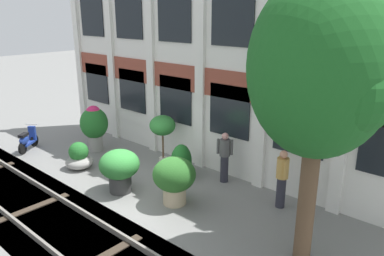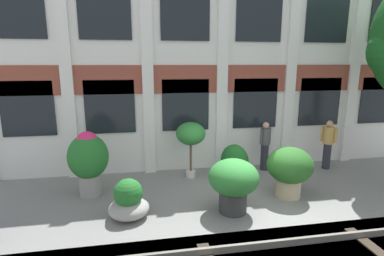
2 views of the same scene
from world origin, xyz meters
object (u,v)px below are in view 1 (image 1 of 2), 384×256
at_px(potted_plant_tall_urn, 163,127).
at_px(potted_plant_glazed_jar, 94,124).
at_px(broadleaf_tree, 320,72).
at_px(topiary_hedge, 181,161).
at_px(potted_plant_wide_bowl, 79,157).
at_px(potted_plant_fluted_column, 174,177).
at_px(potted_plant_stone_basin, 120,167).
at_px(resident_watching_tracks, 225,156).
at_px(resident_by_doorway, 282,177).
at_px(scooter_near_curb, 27,140).

distance_m(potted_plant_tall_urn, potted_plant_glazed_jar, 3.12).
relative_size(broadleaf_tree, potted_plant_tall_urn, 3.42).
relative_size(broadleaf_tree, topiary_hedge, 5.41).
xyz_separation_m(potted_plant_wide_bowl, topiary_hedge, (3.21, 1.86, 0.17)).
height_order(broadleaf_tree, potted_plant_tall_urn, broadleaf_tree).
bearing_deg(broadleaf_tree, potted_plant_fluted_column, -178.11).
height_order(potted_plant_stone_basin, resident_watching_tracks, resident_watching_tracks).
xyz_separation_m(potted_plant_wide_bowl, resident_by_doorway, (6.68, 2.26, 0.52)).
xyz_separation_m(scooter_near_curb, resident_watching_tracks, (7.57, 2.93, 0.46)).
xyz_separation_m(broadleaf_tree, potted_plant_glazed_jar, (-9.28, 0.89, -3.13)).
bearing_deg(topiary_hedge, scooter_near_curb, -160.23).
distance_m(potted_plant_glazed_jar, potted_plant_wide_bowl, 1.93).
bearing_deg(broadleaf_tree, resident_watching_tracks, 151.70).
bearing_deg(resident_by_doorway, scooter_near_curb, -29.80).
height_order(potted_plant_glazed_jar, topiary_hedge, potted_plant_glazed_jar).
distance_m(potted_plant_stone_basin, scooter_near_curb, 5.62).
bearing_deg(resident_by_doorway, topiary_hedge, -38.41).
relative_size(scooter_near_curb, topiary_hedge, 1.03).
relative_size(potted_plant_tall_urn, scooter_near_curb, 1.53).
bearing_deg(potted_plant_glazed_jar, resident_watching_tracks, 11.05).
relative_size(potted_plant_tall_urn, potted_plant_wide_bowl, 1.87).
relative_size(potted_plant_stone_basin, scooter_near_curb, 1.14).
xyz_separation_m(potted_plant_tall_urn, topiary_hedge, (1.32, -0.44, -0.83)).
xyz_separation_m(potted_plant_glazed_jar, resident_by_doorway, (7.78, 0.83, -0.17)).
relative_size(potted_plant_tall_urn, potted_plant_stone_basin, 1.34).
bearing_deg(broadleaf_tree, topiary_hedge, 165.16).
bearing_deg(potted_plant_stone_basin, resident_watching_tracks, 53.73).
bearing_deg(scooter_near_curb, potted_plant_glazed_jar, -82.54).
height_order(potted_plant_stone_basin, scooter_near_curb, potted_plant_stone_basin).
relative_size(potted_plant_stone_basin, topiary_hedge, 1.18).
bearing_deg(potted_plant_fluted_column, broadleaf_tree, 1.89).
height_order(potted_plant_glazed_jar, scooter_near_curb, potted_plant_glazed_jar).
relative_size(broadleaf_tree, resident_watching_tracks, 3.68).
xyz_separation_m(potted_plant_tall_urn, potted_plant_stone_basin, (0.64, -2.45, -0.59)).
bearing_deg(resident_watching_tracks, scooter_near_curb, -96.81).
relative_size(potted_plant_wide_bowl, resident_watching_tracks, 0.58).
bearing_deg(potted_plant_stone_basin, potted_plant_tall_urn, 104.56).
bearing_deg(potted_plant_tall_urn, scooter_near_curb, -151.51).
height_order(potted_plant_fluted_column, resident_watching_tracks, resident_watching_tracks).
height_order(potted_plant_glazed_jar, potted_plant_wide_bowl, potted_plant_glazed_jar).
xyz_separation_m(potted_plant_tall_urn, scooter_near_curb, (-4.97, -2.69, -0.96)).
height_order(resident_watching_tracks, topiary_hedge, resident_watching_tracks).
bearing_deg(scooter_near_curb, resident_by_doorway, -110.05).
bearing_deg(broadleaf_tree, potted_plant_glazed_jar, 174.49).
bearing_deg(potted_plant_tall_urn, resident_watching_tracks, 5.08).
bearing_deg(potted_plant_wide_bowl, scooter_near_curb, -172.53).
distance_m(broadleaf_tree, potted_plant_tall_urn, 7.11).
distance_m(scooter_near_curb, topiary_hedge, 6.68).
relative_size(resident_by_doorway, resident_watching_tracks, 1.02).
bearing_deg(potted_plant_wide_bowl, broadleaf_tree, 3.76).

